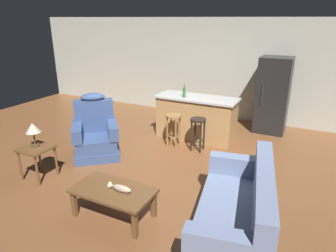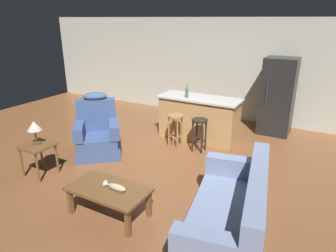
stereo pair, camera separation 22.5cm
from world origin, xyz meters
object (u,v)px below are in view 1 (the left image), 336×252
at_px(coffee_table, 113,193).
at_px(table_lamp, 33,129).
at_px(fish_figurine, 120,188).
at_px(couch, 238,214).
at_px(end_table, 37,153).
at_px(recliner_near_lamp, 96,134).
at_px(kitchen_island, 196,118).
at_px(bottle_tall_green, 184,92).
at_px(refrigerator, 273,95).
at_px(bar_stool_right, 198,129).
at_px(bar_stool_left, 173,125).

xyz_separation_m(coffee_table, table_lamp, (-1.82, 0.33, 0.50)).
bearing_deg(fish_figurine, couch, 12.34).
bearing_deg(end_table, recliner_near_lamp, 77.65).
height_order(end_table, kitchen_island, kitchen_island).
xyz_separation_m(end_table, bottle_tall_green, (1.47, 2.74, 0.60)).
relative_size(table_lamp, kitchen_island, 0.23).
xyz_separation_m(recliner_near_lamp, kitchen_island, (1.45, 1.70, 0.06)).
bearing_deg(fish_figurine, end_table, 171.31).
bearing_deg(recliner_near_lamp, couch, 29.57).
distance_m(recliner_near_lamp, refrigerator, 4.11).
xyz_separation_m(couch, bottle_tall_green, (-1.92, 2.70, 0.72)).
height_order(recliner_near_lamp, end_table, recliner_near_lamp).
relative_size(refrigerator, bottle_tall_green, 6.07).
xyz_separation_m(kitchen_island, bar_stool_right, (0.29, -0.63, -0.01)).
bearing_deg(table_lamp, refrigerator, 52.00).
height_order(coffee_table, bottle_tall_green, bottle_tall_green).
distance_m(end_table, bottle_tall_green, 3.17).
distance_m(table_lamp, bar_stool_left, 2.71).
relative_size(bar_stool_right, refrigerator, 0.39).
bearing_deg(bar_stool_right, fish_figurine, -92.48).
bearing_deg(table_lamp, bottle_tall_green, 60.96).
height_order(couch, kitchen_island, kitchen_island).
bearing_deg(kitchen_island, table_lamp, -121.40).
height_order(end_table, bottle_tall_green, bottle_tall_green).
bearing_deg(refrigerator, bottle_tall_green, -141.04).
xyz_separation_m(couch, refrigerator, (-0.25, 4.05, 0.54)).
bearing_deg(fish_figurine, refrigerator, 74.09).
distance_m(refrigerator, bottle_tall_green, 2.15).
distance_m(coffee_table, fish_figurine, 0.15).
height_order(coffee_table, refrigerator, refrigerator).
relative_size(kitchen_island, bar_stool_right, 2.65).
xyz_separation_m(fish_figurine, refrigerator, (1.25, 4.38, 0.42)).
distance_m(coffee_table, bar_stool_right, 2.57).
relative_size(fish_figurine, end_table, 0.61).
height_order(fish_figurine, couch, couch).
xyz_separation_m(table_lamp, bottle_tall_green, (1.51, 2.71, 0.19)).
bearing_deg(kitchen_island, recliner_near_lamp, -130.37).
bearing_deg(coffee_table, bar_stool_left, 97.38).
bearing_deg(table_lamp, coffee_table, -10.35).
xyz_separation_m(bar_stool_left, bar_stool_right, (0.55, 0.00, 0.00)).
distance_m(coffee_table, bottle_tall_green, 3.14).
xyz_separation_m(coffee_table, end_table, (-1.78, 0.30, 0.10)).
xyz_separation_m(end_table, refrigerator, (3.13, 4.09, 0.42)).
relative_size(couch, bottle_tall_green, 6.97).
bearing_deg(kitchen_island, bar_stool_left, -112.51).
bearing_deg(table_lamp, recliner_near_lamp, 75.51).
relative_size(coffee_table, table_lamp, 2.68).
xyz_separation_m(fish_figurine, bar_stool_right, (0.11, 2.55, 0.01)).
relative_size(fish_figurine, refrigerator, 0.19).
bearing_deg(coffee_table, bar_stool_right, 85.17).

